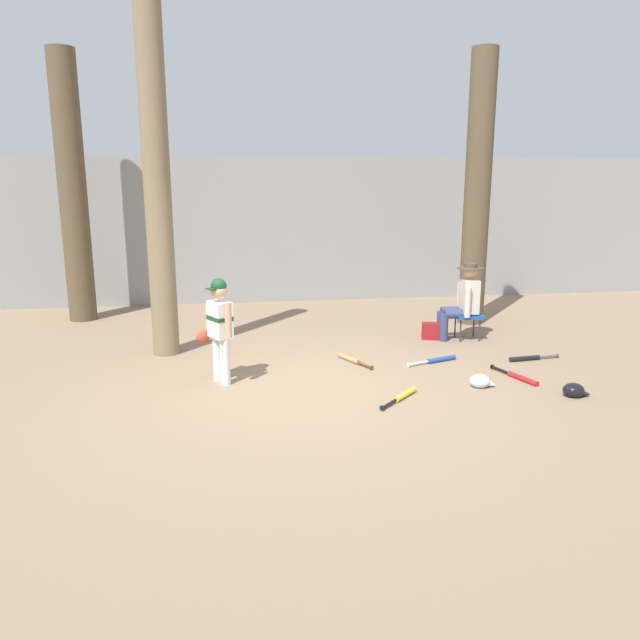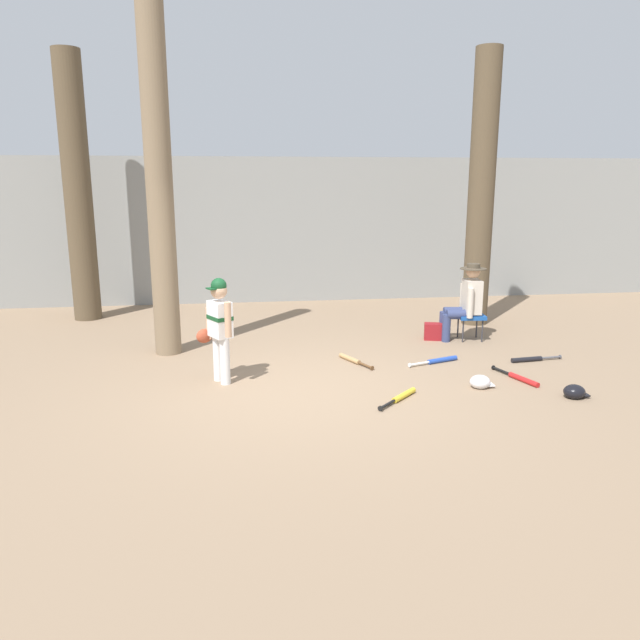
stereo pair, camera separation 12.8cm
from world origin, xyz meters
The scene contains 16 objects.
ground_plane centered at (0.00, 0.00, 0.00)m, with size 60.00×60.00×0.00m, color #897056.
concrete_back_wall centered at (0.00, 5.73, 1.45)m, with size 18.00×0.36×2.90m, color gray.
tree_near_player centered at (-1.72, 1.92, 2.40)m, with size 0.50×0.50×5.29m.
tree_behind_spectator centered at (3.39, 3.13, 1.97)m, with size 0.70×0.70×4.66m.
young_ballplayer centered at (-0.94, 0.48, 0.74)m, with size 0.49×0.53×1.31m.
folding_stool centered at (2.89, 2.04, 0.36)m, with size 0.44×0.44×0.41m.
seated_spectator centered at (2.79, 2.05, 0.64)m, with size 0.67×0.54×1.20m.
handbag_beside_stool centered at (2.35, 2.12, 0.13)m, with size 0.34×0.18×0.26m, color maroon.
tree_far_left centered at (-3.40, 4.43, 1.97)m, with size 0.77×0.77×4.72m.
bat_red_barrel centered at (2.76, 0.02, 0.03)m, with size 0.30×0.78×0.07m.
bat_wood_tan centered at (0.83, 1.10, 0.03)m, with size 0.36×0.70×0.07m.
bat_yellow_trainer centered at (1.12, -0.42, 0.03)m, with size 0.58×0.59×0.07m.
bat_blue_youth centered at (2.00, 0.90, 0.03)m, with size 0.77×0.32×0.07m.
bat_black_composite centered at (3.28, 0.79, 0.03)m, with size 0.76×0.15×0.07m.
batting_helmet_black centered at (3.10, -0.65, 0.07)m, with size 0.29×0.22×0.17m.
batting_helmet_white centered at (2.16, -0.16, 0.07)m, with size 0.29×0.22×0.17m.
Camera 2 is at (-0.70, -6.81, 2.43)m, focal length 34.16 mm.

